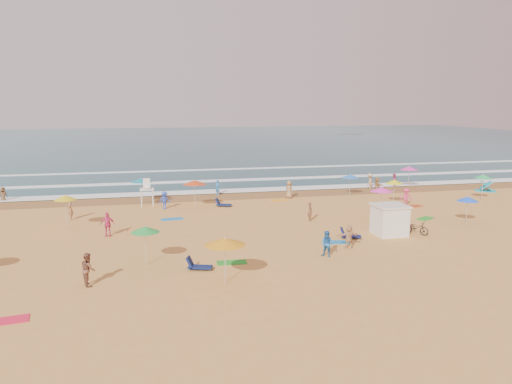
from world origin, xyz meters
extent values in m
plane|color=gold|center=(0.00, 0.00, 0.00)|extent=(220.00, 220.00, 0.00)
cube|color=#0C4756|center=(0.00, 84.00, 0.00)|extent=(220.00, 140.00, 0.18)
plane|color=olive|center=(0.00, 12.50, 0.01)|extent=(220.00, 220.00, 0.00)
cube|color=white|center=(0.00, 15.00, 0.10)|extent=(200.00, 2.20, 0.05)
cube|color=white|center=(0.00, 22.00, 0.10)|extent=(200.00, 1.60, 0.05)
cube|color=white|center=(0.00, 32.00, 0.10)|extent=(200.00, 1.20, 0.05)
cube|color=silver|center=(5.86, -4.30, 1.00)|extent=(2.00, 2.00, 2.00)
cube|color=silver|center=(5.86, -4.30, 2.06)|extent=(2.20, 2.20, 0.12)
imported|color=black|center=(7.76, -4.60, 0.46)|extent=(1.54, 1.78, 0.92)
cone|color=#2AB95C|center=(20.01, 4.79, 2.34)|extent=(1.60, 1.60, 0.35)
cone|color=yellow|center=(11.22, 5.15, 2.09)|extent=(1.56, 1.56, 0.35)
cone|color=teal|center=(-10.84, 10.59, 2.19)|extent=(1.93, 1.93, 0.35)
cone|color=yellow|center=(-16.17, 2.11, 2.36)|extent=(1.57, 1.57, 0.35)
cone|color=orange|center=(-6.77, -11.16, 2.18)|extent=(2.07, 2.07, 0.35)
cone|color=red|center=(-6.37, 7.46, 2.29)|extent=(1.99, 1.99, 0.35)
cone|color=blue|center=(9.11, 10.09, 1.96)|extent=(1.72, 1.72, 0.35)
cone|color=blue|center=(13.02, -2.74, 1.93)|extent=(1.53, 1.53, 0.35)
cone|color=#F536B3|center=(16.84, 12.50, 2.23)|extent=(1.85, 1.85, 0.35)
cone|color=green|center=(-10.64, -7.28, 2.06)|extent=(1.58, 1.58, 0.35)
cone|color=#F937B7|center=(7.52, 0.30, 2.36)|extent=(1.76, 1.76, 0.35)
cube|color=#0F1B4C|center=(-7.79, -8.86, 0.17)|extent=(1.41, 0.93, 0.34)
cube|color=#0F154C|center=(2.88, -4.68, 0.17)|extent=(1.42, 1.01, 0.34)
cube|color=#0F1C4D|center=(-3.80, 7.65, 0.17)|extent=(1.41, 0.98, 0.34)
cube|color=red|center=(-16.43, -13.56, 0.01)|extent=(1.80, 1.08, 0.03)
cube|color=#1E79C0|center=(-8.58, 3.74, 0.01)|extent=(1.79, 1.05, 0.03)
cube|color=#269425|center=(-5.88, -8.00, 0.01)|extent=(1.74, 0.94, 0.03)
cube|color=orange|center=(1.75, 9.33, 0.01)|extent=(1.88, 1.31, 0.03)
cube|color=#D3314E|center=(7.83, -2.13, 0.01)|extent=(1.89, 1.38, 0.03)
cube|color=#B44016|center=(12.55, 4.00, 0.01)|extent=(1.86, 1.26, 0.03)
cube|color=#1C78B4|center=(1.58, -5.36, 0.01)|extent=(1.82, 1.14, 0.03)
cube|color=green|center=(10.97, -0.52, 0.01)|extent=(1.90, 1.59, 0.03)
imported|color=#2876BC|center=(-3.55, 13.29, 0.77)|extent=(0.56, 0.66, 1.55)
imported|color=brown|center=(-23.43, 14.50, 0.56)|extent=(0.94, 0.89, 1.62)
imported|color=#266AB2|center=(-0.19, -8.19, 0.79)|extent=(0.97, 0.97, 1.59)
imported|color=brown|center=(1.83, 0.81, 0.75)|extent=(0.52, 0.64, 1.51)
imported|color=#CC335F|center=(15.98, 14.11, 0.60)|extent=(1.01, 0.91, 1.70)
imported|color=brown|center=(-13.50, -9.93, 0.83)|extent=(0.84, 0.96, 1.67)
imported|color=#D9366E|center=(-13.18, -0.40, 0.84)|extent=(1.01, 0.47, 1.68)
imported|color=blue|center=(-8.95, 7.80, 0.77)|extent=(1.11, 0.81, 1.53)
imported|color=#D63565|center=(11.84, 4.10, 0.82)|extent=(1.17, 0.83, 1.65)
imported|color=#9B6C47|center=(-16.32, 5.32, 0.86)|extent=(0.52, 0.69, 1.73)
imported|color=tan|center=(12.37, 10.76, 0.85)|extent=(0.53, 1.59, 1.71)
imported|color=tan|center=(6.29, -3.50, 0.87)|extent=(1.06, 0.96, 1.73)
imported|color=tan|center=(1.82, -6.71, 0.75)|extent=(1.42, 0.52, 1.50)
imported|color=tan|center=(12.91, 13.60, 0.70)|extent=(1.36, 1.36, 1.89)
imported|color=#9E7548|center=(2.94, 10.21, 0.85)|extent=(0.96, 0.99, 1.71)
camera|label=1|loc=(-10.59, -35.00, 8.99)|focal=35.00mm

